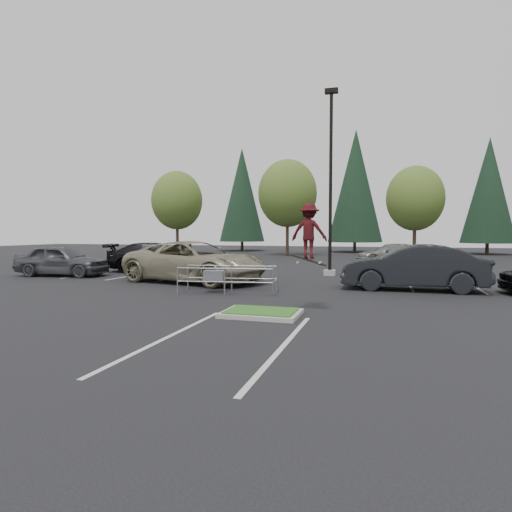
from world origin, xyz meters
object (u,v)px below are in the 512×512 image
(conif_b, at_px, (355,186))
(car_r_charc, at_px, (413,267))
(conif_a, at_px, (242,195))
(skateboarder, at_px, (309,232))
(car_l_black, at_px, (156,257))
(decid_c, at_px, (415,200))
(cart_corral, at_px, (218,276))
(decid_b, at_px, (287,196))
(light_pole, at_px, (330,192))
(car_far_silver, at_px, (392,254))
(car_l_tan, at_px, (194,262))
(car_l_grey, at_px, (62,260))
(conif_c, at_px, (489,190))
(decid_a, at_px, (177,202))

(conif_b, relative_size, car_r_charc, 2.54)
(conif_a, height_order, skateboarder, conif_a)
(skateboarder, relative_size, car_l_black, 0.31)
(decid_c, xyz_separation_m, skateboarder, (-4.79, -28.83, -2.84))
(decid_c, xyz_separation_m, conif_a, (-19.99, 10.17, 1.84))
(cart_corral, bearing_deg, decid_c, 63.07)
(conif_a, height_order, car_r_charc, conif_a)
(decid_b, bearing_deg, car_r_charc, -65.94)
(light_pole, xyz_separation_m, car_l_black, (-10.50, -0.50, -3.68))
(conif_a, height_order, car_far_silver, conif_a)
(decid_c, xyz_separation_m, car_l_tan, (-11.33, -22.83, -4.27))
(light_pole, bearing_deg, car_l_grey, -162.42)
(conif_b, distance_m, car_r_charc, 34.50)
(conif_c, bearing_deg, decid_a, -163.52)
(light_pole, distance_m, decid_c, 18.67)
(conif_a, height_order, conif_b, conif_b)
(car_l_grey, relative_size, car_r_charc, 0.87)
(decid_b, height_order, cart_corral, decid_b)
(car_r_charc, height_order, car_far_silver, car_r_charc)
(conif_b, distance_m, car_l_black, 31.46)
(light_pole, bearing_deg, car_far_silver, 70.96)
(decid_b, distance_m, car_r_charc, 26.27)
(skateboarder, relative_size, car_l_tan, 0.27)
(light_pole, height_order, car_far_silver, light_pole)
(conif_b, relative_size, car_l_grey, 2.90)
(conif_c, relative_size, car_far_silver, 2.39)
(car_l_tan, bearing_deg, car_l_black, 59.19)
(light_pole, relative_size, car_r_charc, 1.77)
(conif_a, distance_m, car_l_black, 29.44)
(car_l_black, bearing_deg, decid_b, -30.70)
(car_l_grey, height_order, car_far_silver, car_l_grey)
(cart_corral, distance_m, skateboarder, 5.36)
(light_pole, xyz_separation_m, car_l_tan, (-5.84, -5.00, -3.58))
(conif_a, relative_size, car_r_charc, 2.28)
(light_pole, height_order, decid_c, light_pole)
(skateboarder, bearing_deg, conif_b, -83.38)
(car_l_black, relative_size, car_r_charc, 1.06)
(skateboarder, bearing_deg, conif_a, -63.83)
(conif_c, distance_m, cart_corral, 39.86)
(decid_c, relative_size, conif_c, 0.67)
(decid_a, relative_size, skateboarder, 4.75)
(conif_b, distance_m, cart_corral, 37.37)
(skateboarder, bearing_deg, decid_b, -71.40)
(light_pole, height_order, car_r_charc, light_pole)
(decid_a, distance_m, conif_c, 33.40)
(conif_c, height_order, car_far_silver, conif_c)
(car_l_tan, height_order, car_l_black, car_l_tan)
(decid_a, xyz_separation_m, conif_a, (4.01, 9.97, 1.52))
(car_l_black, distance_m, car_far_silver, 17.46)
(decid_b, relative_size, conif_c, 0.77)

